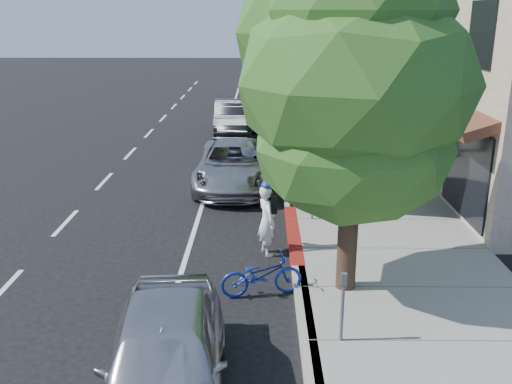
{
  "coord_description": "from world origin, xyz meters",
  "views": [
    {
      "loc": [
        -0.81,
        -12.57,
        5.54
      ],
      "look_at": [
        -0.96,
        0.61,
        1.35
      ],
      "focal_mm": 40.0,
      "sensor_mm": 36.0,
      "label": 1
    }
  ],
  "objects_px": {
    "bicycle": "(261,275)",
    "white_pickup": "(259,106)",
    "cyclist": "(267,220)",
    "dark_sedan": "(233,118)",
    "near_car_a": "(165,360)",
    "street_tree_1": "(324,36)",
    "street_tree_4": "(292,21)",
    "street_tree_2": "(307,34)",
    "pedestrian": "(346,132)",
    "street_tree_3": "(298,21)",
    "street_tree_5": "(288,26)",
    "silver_suv": "(234,165)",
    "dark_suv_far": "(267,81)",
    "street_tree_0": "(355,87)"
  },
  "relations": [
    {
      "from": "street_tree_1",
      "to": "dark_sedan",
      "type": "xyz_separation_m",
      "value": [
        -3.1,
        9.9,
        -4.08
      ]
    },
    {
      "from": "street_tree_1",
      "to": "street_tree_5",
      "type": "bearing_deg",
      "value": 90.0
    },
    {
      "from": "street_tree_0",
      "to": "dark_suv_far",
      "type": "relative_size",
      "value": 1.43
    },
    {
      "from": "street_tree_0",
      "to": "near_car_a",
      "type": "relative_size",
      "value": 1.56
    },
    {
      "from": "street_tree_2",
      "to": "white_pickup",
      "type": "relative_size",
      "value": 1.29
    },
    {
      "from": "white_pickup",
      "to": "near_car_a",
      "type": "distance_m",
      "value": 22.23
    },
    {
      "from": "street_tree_3",
      "to": "street_tree_4",
      "type": "relative_size",
      "value": 1.04
    },
    {
      "from": "street_tree_1",
      "to": "white_pickup",
      "type": "height_order",
      "value": "street_tree_1"
    },
    {
      "from": "street_tree_1",
      "to": "pedestrian",
      "type": "height_order",
      "value": "street_tree_1"
    },
    {
      "from": "silver_suv",
      "to": "white_pickup",
      "type": "xyz_separation_m",
      "value": [
        0.76,
        11.19,
        0.14
      ]
    },
    {
      "from": "street_tree_2",
      "to": "dark_sedan",
      "type": "bearing_deg",
      "value": 128.47
    },
    {
      "from": "street_tree_4",
      "to": "bicycle",
      "type": "height_order",
      "value": "street_tree_4"
    },
    {
      "from": "cyclist",
      "to": "silver_suv",
      "type": "distance_m",
      "value": 5.62
    },
    {
      "from": "street_tree_5",
      "to": "white_pickup",
      "type": "height_order",
      "value": "street_tree_5"
    },
    {
      "from": "near_car_a",
      "to": "street_tree_5",
      "type": "bearing_deg",
      "value": 79.79
    },
    {
      "from": "street_tree_4",
      "to": "dark_sedan",
      "type": "xyz_separation_m",
      "value": [
        -3.1,
        -8.1,
        -4.18
      ]
    },
    {
      "from": "dark_sedan",
      "to": "white_pickup",
      "type": "height_order",
      "value": "white_pickup"
    },
    {
      "from": "street_tree_2",
      "to": "dark_suv_far",
      "type": "height_order",
      "value": "street_tree_2"
    },
    {
      "from": "bicycle",
      "to": "pedestrian",
      "type": "distance_m",
      "value": 11.64
    },
    {
      "from": "street_tree_1",
      "to": "street_tree_5",
      "type": "xyz_separation_m",
      "value": [
        0.0,
        24.0,
        -0.27
      ]
    },
    {
      "from": "street_tree_4",
      "to": "white_pickup",
      "type": "xyz_separation_m",
      "value": [
        -1.87,
        -5.31,
        -4.1
      ]
    },
    {
      "from": "street_tree_1",
      "to": "near_car_a",
      "type": "relative_size",
      "value": 1.8
    },
    {
      "from": "street_tree_0",
      "to": "pedestrian",
      "type": "height_order",
      "value": "street_tree_0"
    },
    {
      "from": "street_tree_4",
      "to": "white_pickup",
      "type": "bearing_deg",
      "value": -109.37
    },
    {
      "from": "cyclist",
      "to": "near_car_a",
      "type": "xyz_separation_m",
      "value": [
        -1.5,
        -5.48,
        -0.1
      ]
    },
    {
      "from": "street_tree_5",
      "to": "dark_sedan",
      "type": "height_order",
      "value": "street_tree_5"
    },
    {
      "from": "street_tree_0",
      "to": "street_tree_5",
      "type": "height_order",
      "value": "street_tree_5"
    },
    {
      "from": "street_tree_3",
      "to": "white_pickup",
      "type": "xyz_separation_m",
      "value": [
        -1.87,
        0.69,
        -4.23
      ]
    },
    {
      "from": "street_tree_5",
      "to": "bicycle",
      "type": "bearing_deg",
      "value": -93.27
    },
    {
      "from": "street_tree_1",
      "to": "bicycle",
      "type": "relative_size",
      "value": 4.75
    },
    {
      "from": "cyclist",
      "to": "street_tree_1",
      "type": "bearing_deg",
      "value": -43.47
    },
    {
      "from": "dark_suv_far",
      "to": "street_tree_1",
      "type": "bearing_deg",
      "value": -83.7
    },
    {
      "from": "street_tree_2",
      "to": "silver_suv",
      "type": "bearing_deg",
      "value": -120.26
    },
    {
      "from": "street_tree_0",
      "to": "street_tree_5",
      "type": "bearing_deg",
      "value": 90.0
    },
    {
      "from": "pedestrian",
      "to": "cyclist",
      "type": "bearing_deg",
      "value": 34.58
    },
    {
      "from": "street_tree_3",
      "to": "street_tree_4",
      "type": "bearing_deg",
      "value": 90.0
    },
    {
      "from": "street_tree_3",
      "to": "near_car_a",
      "type": "bearing_deg",
      "value": -98.2
    },
    {
      "from": "street_tree_1",
      "to": "street_tree_4",
      "type": "bearing_deg",
      "value": 90.0
    },
    {
      "from": "white_pickup",
      "to": "street_tree_4",
      "type": "bearing_deg",
      "value": 75.04
    },
    {
      "from": "street_tree_5",
      "to": "white_pickup",
      "type": "bearing_deg",
      "value": -99.37
    },
    {
      "from": "street_tree_5",
      "to": "street_tree_2",
      "type": "bearing_deg",
      "value": -90.0
    },
    {
      "from": "street_tree_5",
      "to": "street_tree_4",
      "type": "bearing_deg",
      "value": -90.0
    },
    {
      "from": "white_pickup",
      "to": "pedestrian",
      "type": "bearing_deg",
      "value": -61.54
    },
    {
      "from": "bicycle",
      "to": "cyclist",
      "type": "bearing_deg",
      "value": -15.81
    },
    {
      "from": "street_tree_3",
      "to": "cyclist",
      "type": "height_order",
      "value": "street_tree_3"
    },
    {
      "from": "street_tree_0",
      "to": "dark_sedan",
      "type": "relative_size",
      "value": 1.46
    },
    {
      "from": "cyclist",
      "to": "dark_sedan",
      "type": "relative_size",
      "value": 0.36
    },
    {
      "from": "street_tree_5",
      "to": "cyclist",
      "type": "xyz_separation_m",
      "value": [
        -1.6,
        -28.02,
        -3.74
      ]
    },
    {
      "from": "street_tree_2",
      "to": "near_car_a",
      "type": "distance_m",
      "value": 16.3
    },
    {
      "from": "bicycle",
      "to": "white_pickup",
      "type": "relative_size",
      "value": 0.28
    }
  ]
}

